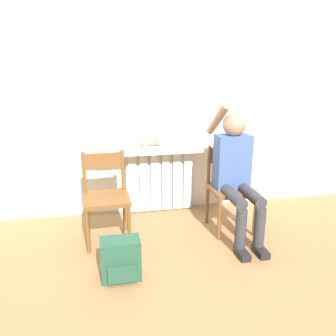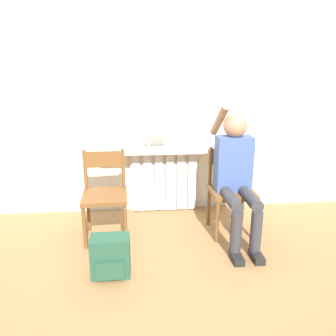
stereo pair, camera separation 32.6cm
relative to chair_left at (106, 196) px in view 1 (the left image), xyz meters
name	(u,v)px [view 1 (the left image)]	position (x,y,z in m)	size (l,w,h in m)	color
ground_plane	(184,263)	(0.62, -0.56, -0.45)	(12.00, 12.00, 0.00)	olive
wall_with_window	(158,93)	(0.62, 0.67, 0.90)	(7.00, 0.06, 2.70)	silver
radiator	(160,181)	(0.62, 0.59, -0.09)	(0.77, 0.08, 0.72)	silver
windowsill	(161,150)	(0.62, 0.51, 0.30)	(1.40, 0.25, 0.05)	silver
window_glass	(158,90)	(0.62, 0.63, 0.93)	(1.35, 0.01, 1.22)	white
chair_left	(106,196)	(0.00, 0.00, 0.00)	(0.44, 0.44, 0.85)	brown
chair_right	(230,187)	(1.25, 0.00, 0.00)	(0.42, 0.42, 0.85)	brown
person	(236,168)	(1.25, -0.12, 0.23)	(0.36, 1.04, 1.32)	#333338
cat	(155,134)	(0.56, 0.52, 0.48)	(0.48, 0.14, 0.26)	silver
backpack	(121,259)	(0.09, -0.67, -0.29)	(0.31, 0.22, 0.33)	#234C38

